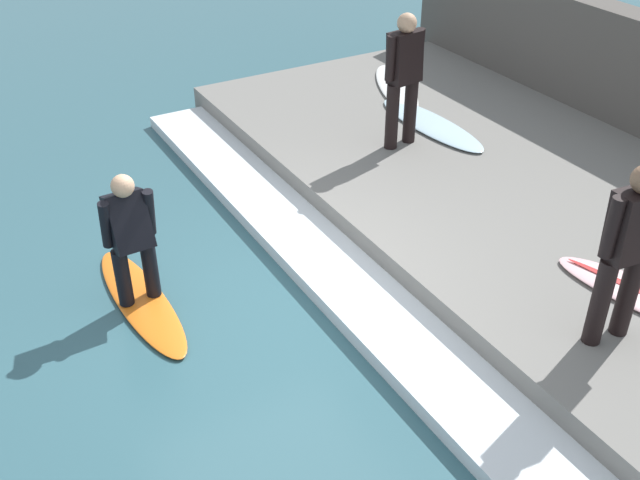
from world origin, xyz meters
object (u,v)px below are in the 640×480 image
(surfer_riding, at_px, (130,233))
(surfboard_spare, at_px, (396,88))
(surfboard_riding, at_px, (141,301))
(surfer_waiting_near, at_px, (404,74))
(surfboard_waiting_near, at_px, (431,124))
(surfer_waiting_far, at_px, (628,247))

(surfer_riding, distance_m, surfboard_spare, 5.61)
(surfboard_riding, relative_size, surfboard_spare, 1.02)
(surfboard_riding, distance_m, surfer_waiting_near, 4.21)
(surfboard_riding, relative_size, surfer_waiting_near, 1.20)
(surfboard_waiting_near, xyz_separation_m, surfer_waiting_far, (-1.34, -4.26, 0.90))
(surfer_waiting_near, relative_size, surfboard_spare, 0.85)
(surfboard_riding, height_order, surfer_waiting_far, surfer_waiting_far)
(surfboard_waiting_near, xyz_separation_m, surfboard_spare, (0.36, 1.33, 0.00))
(surfboard_riding, relative_size, surfer_waiting_far, 1.24)
(surfer_waiting_near, bearing_deg, surfboard_waiting_near, 19.79)
(surfboard_waiting_near, relative_size, surfboard_spare, 1.03)
(surfer_waiting_near, height_order, surfboard_waiting_near, surfer_waiting_near)
(surfboard_riding, bearing_deg, surfboard_spare, 28.61)
(surfboard_riding, distance_m, surfer_riding, 0.79)
(surfboard_waiting_near, height_order, surfboard_spare, same)
(surfboard_riding, height_order, surfer_waiting_near, surfer_waiting_near)
(surfer_waiting_far, bearing_deg, surfer_waiting_near, 80.77)
(surfboard_spare, bearing_deg, surfboard_waiting_near, -104.99)
(surfboard_spare, bearing_deg, surfboard_riding, -151.39)
(surfer_waiting_near, xyz_separation_m, surfer_waiting_far, (-0.65, -4.01, -0.02))
(surfer_riding, bearing_deg, surfboard_waiting_near, 16.52)
(surfer_riding, relative_size, surfboard_waiting_near, 0.67)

